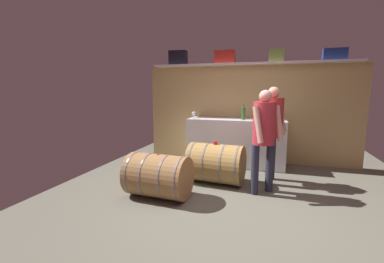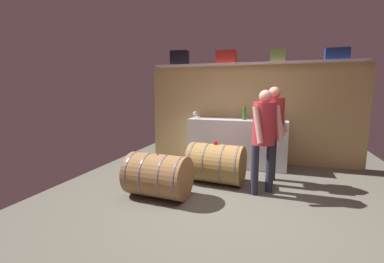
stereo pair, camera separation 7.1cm
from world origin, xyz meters
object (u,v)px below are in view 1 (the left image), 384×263
at_px(toolcase_navy, 335,54).
at_px(work_cabinet, 236,142).
at_px(winemaker_pouring, 273,125).
at_px(wine_barrel_near, 216,163).
at_px(wine_glass, 194,114).
at_px(wine_barrel_far, 158,176).
at_px(tasting_cup, 215,143).
at_px(visitor_tasting, 264,131).
at_px(wine_bottle_amber, 271,112).
at_px(toolcase_black, 178,58).
at_px(toolcase_red, 225,57).
at_px(toolcase_olive, 277,56).
at_px(wine_bottle_clear, 274,113).
at_px(wine_bottle_green, 243,113).

relative_size(toolcase_navy, work_cabinet, 0.21).
bearing_deg(winemaker_pouring, wine_barrel_near, -64.83).
xyz_separation_m(work_cabinet, wine_barrel_near, (-0.18, -1.18, -0.15)).
xyz_separation_m(wine_glass, wine_barrel_far, (-0.02, -1.78, -0.75)).
height_order(tasting_cup, visitor_tasting, visitor_tasting).
bearing_deg(visitor_tasting, wine_bottle_amber, -133.90).
distance_m(toolcase_black, tasting_cup, 2.40).
bearing_deg(winemaker_pouring, wine_bottle_amber, -171.15).
relative_size(toolcase_red, tasting_cup, 5.96).
bearing_deg(visitor_tasting, toolcase_olive, -135.72).
relative_size(toolcase_red, wine_barrel_near, 0.43).
relative_size(work_cabinet, visitor_tasting, 1.26).
relative_size(toolcase_black, wine_glass, 2.55).
bearing_deg(wine_barrel_far, tasting_cup, 55.72).
height_order(toolcase_navy, wine_glass, toolcase_navy).
relative_size(wine_bottle_clear, wine_barrel_near, 0.36).
height_order(work_cabinet, wine_glass, wine_glass).
xyz_separation_m(toolcase_navy, winemaker_pouring, (-1.06, -1.13, -1.22)).
bearing_deg(wine_bottle_amber, winemaker_pouring, -88.20).
height_order(toolcase_olive, work_cabinet, toolcase_olive).
bearing_deg(wine_bottle_green, work_cabinet, 148.82).
bearing_deg(wine_barrel_near, wine_bottle_clear, 56.97).
bearing_deg(wine_barrel_far, toolcase_red, 80.28).
distance_m(toolcase_red, work_cabinet, 1.79).
height_order(toolcase_black, wine_glass, toolcase_black).
xyz_separation_m(toolcase_black, toolcase_red, (1.04, 0.00, -0.02)).
relative_size(wine_barrel_near, wine_barrel_far, 1.04).
bearing_deg(visitor_tasting, toolcase_red, -102.63).
relative_size(toolcase_olive, toolcase_navy, 0.69).
bearing_deg(wine_bottle_green, toolcase_olive, 29.48).
relative_size(toolcase_red, visitor_tasting, 0.27).
distance_m(toolcase_red, wine_bottle_green, 1.26).
height_order(wine_barrel_far, tasting_cup, tasting_cup).
distance_m(wine_bottle_green, wine_barrel_far, 2.31).
bearing_deg(work_cabinet, wine_barrel_far, -113.16).
bearing_deg(toolcase_red, wine_barrel_far, -102.80).
xyz_separation_m(toolcase_black, tasting_cup, (1.14, -1.42, -1.56)).
relative_size(wine_barrel_far, tasting_cup, 13.43).
relative_size(work_cabinet, wine_bottle_amber, 5.72).
bearing_deg(visitor_tasting, wine_bottle_green, -112.55).
bearing_deg(wine_glass, wine_bottle_green, 8.32).
distance_m(wine_glass, winemaker_pouring, 1.68).
bearing_deg(wine_barrel_near, winemaker_pouring, 23.78).
relative_size(wine_bottle_green, visitor_tasting, 0.19).
relative_size(toolcase_navy, wine_barrel_far, 0.44).
bearing_deg(wine_glass, toolcase_olive, 16.81).
xyz_separation_m(toolcase_olive, wine_barrel_far, (-1.59, -2.25, -1.90)).
bearing_deg(toolcase_red, tasting_cup, -84.66).
distance_m(wine_bottle_green, tasting_cup, 1.21).
bearing_deg(toolcase_navy, wine_bottle_green, -167.10).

